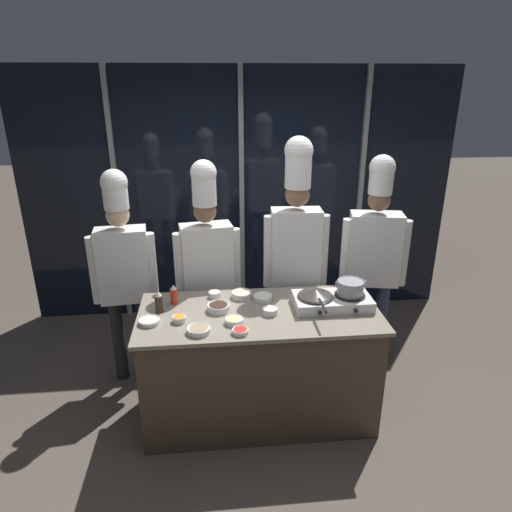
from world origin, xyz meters
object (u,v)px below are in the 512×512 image
prep_bowl_soy_glaze (218,307)px  chef_head (123,264)px  prep_bowl_rice (215,294)px  prep_bowl_onion (270,311)px  prep_bowl_ginger (234,320)px  prep_bowl_noodles (241,294)px  prep_bowl_carrots (179,319)px  portable_stove (332,301)px  stock_pot (350,287)px  squeeze_bottle_soy (159,302)px  chef_pastry (374,249)px  chef_line (296,242)px  prep_bowl_bean_sprouts (149,321)px  prep_bowl_garlic (263,297)px  prep_bowl_bell_pepper (240,331)px  prep_bowl_mushrooms (199,330)px  frying_pan (316,293)px  squeeze_bottle_chili (174,295)px  chef_sous (207,258)px

prep_bowl_soy_glaze → chef_head: 0.97m
prep_bowl_rice → prep_bowl_onion: prep_bowl_onion is taller
prep_bowl_ginger → prep_bowl_noodles: bearing=78.9°
prep_bowl_carrots → prep_bowl_noodles: prep_bowl_noodles is taller
prep_bowl_soy_glaze → portable_stove: bearing=-1.4°
stock_pot → squeeze_bottle_soy: size_ratio=1.33×
chef_head → chef_pastry: size_ratio=0.97×
prep_bowl_noodles → chef_line: 0.68m
squeeze_bottle_soy → prep_bowl_rice: size_ratio=1.75×
prep_bowl_bean_sprouts → prep_bowl_garlic: 0.89m
prep_bowl_garlic → prep_bowl_bell_pepper: bearing=-113.2°
squeeze_bottle_soy → prep_bowl_carrots: size_ratio=1.72×
portable_stove → prep_bowl_noodles: (-0.68, 0.22, -0.02)m
prep_bowl_carrots → prep_bowl_ginger: size_ratio=0.75×
prep_bowl_bean_sprouts → prep_bowl_onion: prep_bowl_onion is taller
prep_bowl_bean_sprouts → prep_bowl_noodles: (0.68, 0.35, 0.01)m
portable_stove → prep_bowl_bean_sprouts: size_ratio=3.80×
prep_bowl_mushrooms → chef_head: (-0.64, 0.87, 0.16)m
prep_bowl_carrots → prep_bowl_garlic: 0.70m
chef_line → prep_bowl_garlic: bearing=54.1°
prep_bowl_carrots → prep_bowl_soy_glaze: prep_bowl_soy_glaze is taller
prep_bowl_garlic → chef_line: bearing=51.6°
stock_pot → prep_bowl_mushrooms: (-1.14, -0.28, -0.13)m
prep_bowl_bean_sprouts → portable_stove: bearing=5.2°
prep_bowl_garlic → chef_head: bearing=159.8°
prep_bowl_bean_sprouts → prep_bowl_soy_glaze: 0.52m
prep_bowl_mushrooms → frying_pan: bearing=17.8°
portable_stove → squeeze_bottle_soy: bearing=178.1°
prep_bowl_soy_glaze → chef_pastry: chef_pastry is taller
squeeze_bottle_soy → prep_bowl_ginger: size_ratio=1.29×
squeeze_bottle_chili → chef_pastry: size_ratio=0.08×
prep_bowl_soy_glaze → prep_bowl_mushrooms: bearing=-115.0°
prep_bowl_soy_glaze → chef_head: size_ratio=0.09×
frying_pan → prep_bowl_bean_sprouts: 1.24m
prep_bowl_carrots → chef_pastry: size_ratio=0.05×
prep_bowl_bell_pepper → chef_line: chef_line is taller
prep_bowl_carrots → chef_sous: size_ratio=0.05×
chef_pastry → prep_bowl_garlic: bearing=35.2°
frying_pan → prep_bowl_rice: size_ratio=4.77×
squeeze_bottle_chili → chef_head: 0.61m
portable_stove → prep_bowl_soy_glaze: bearing=178.6°
prep_bowl_carrots → chef_pastry: (1.69, 0.77, 0.18)m
prep_bowl_carrots → prep_bowl_bean_sprouts: prep_bowl_carrots is taller
squeeze_bottle_chili → prep_bowl_onion: 0.76m
stock_pot → prep_bowl_mushrooms: bearing=-166.0°
prep_bowl_carrots → chef_pastry: bearing=24.5°
portable_stove → prep_bowl_noodles: 0.71m
prep_bowl_bell_pepper → prep_bowl_soy_glaze: (-0.14, 0.34, 0.01)m
chef_line → portable_stove: bearing=110.1°
squeeze_bottle_chili → prep_bowl_rice: 0.33m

